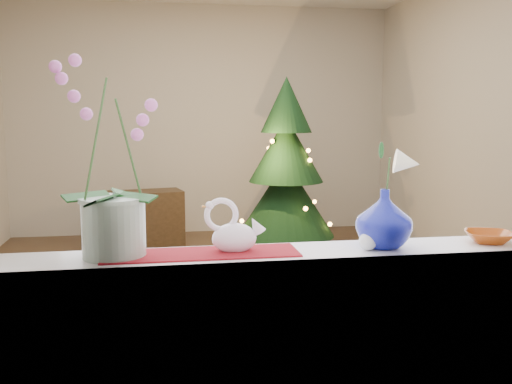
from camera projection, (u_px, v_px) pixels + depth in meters
ground at (229, 294)px, 4.55m from camera, size 5.00×5.00×0.00m
wall_back at (203, 120)px, 6.81m from camera, size 4.50×0.10×2.70m
wall_front at (315, 135)px, 1.92m from camera, size 4.50×0.10×2.70m
wall_right at (496, 123)px, 4.74m from camera, size 0.10×5.00×2.70m
window_apron at (309, 384)px, 2.08m from camera, size 2.20×0.08×0.88m
windowsill at (304, 255)px, 2.11m from camera, size 2.20×0.26×0.04m
window_frame at (314, 29)px, 1.91m from camera, size 2.22×0.06×1.60m
runner at (201, 253)px, 2.04m from camera, size 0.70×0.20×0.01m
orchid_pot at (111, 158)px, 1.96m from camera, size 0.29×0.29×0.70m
swan at (234, 227)px, 2.07m from camera, size 0.25×0.18×0.19m
blue_vase at (384, 214)px, 2.14m from camera, size 0.30×0.30×0.25m
lily at (386, 155)px, 2.11m from camera, size 0.14×0.08×0.19m
paperweight at (368, 241)px, 2.10m from camera, size 0.08×0.08×0.07m
amber_dish at (489, 238)px, 2.23m from camera, size 0.20×0.20×0.04m
xmas_tree at (286, 167)px, 5.68m from camera, size 1.17×1.17×1.79m
side_table at (145, 218)px, 6.21m from camera, size 0.86×0.55×0.60m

